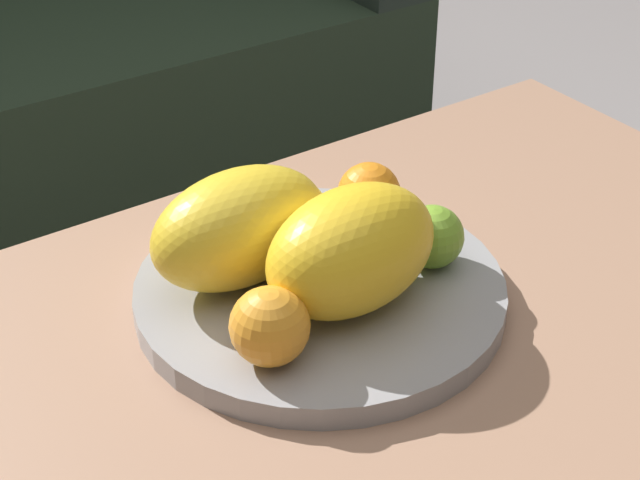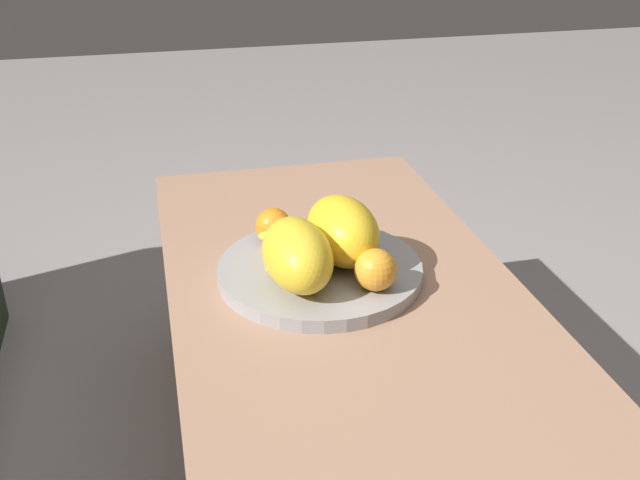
{
  "view_description": "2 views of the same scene",
  "coord_description": "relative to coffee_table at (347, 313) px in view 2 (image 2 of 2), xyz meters",
  "views": [
    {
      "loc": [
        -0.41,
        -0.65,
        1.07
      ],
      "look_at": [
        0.06,
        0.04,
        0.53
      ],
      "focal_mm": 58.05,
      "sensor_mm": 36.0,
      "label": 1
    },
    {
      "loc": [
        -1.08,
        0.31,
        1.12
      ],
      "look_at": [
        0.06,
        0.04,
        0.53
      ],
      "focal_mm": 41.71,
      "sensor_mm": 36.0,
      "label": 2
    }
  ],
  "objects": [
    {
      "name": "apple_front",
      "position": [
        0.1,
        0.08,
        0.1
      ],
      "size": [
        0.06,
        0.06,
        0.06
      ],
      "primitive_type": "sphere",
      "color": "#B8351E",
      "rests_on": "fruit_bowl"
    },
    {
      "name": "orange_front",
      "position": [
        0.17,
        0.1,
        0.11
      ],
      "size": [
        0.07,
        0.07,
        0.07
      ],
      "primitive_type": "sphere",
      "color": "orange",
      "rests_on": "fruit_bowl"
    },
    {
      "name": "coffee_table",
      "position": [
        0.0,
        0.0,
        0.0
      ],
      "size": [
        1.23,
        0.62,
        0.45
      ],
      "color": "#A77C61",
      "rests_on": "ground_plane"
    },
    {
      "name": "orange_left",
      "position": [
        -0.04,
        -0.04,
        0.11
      ],
      "size": [
        0.07,
        0.07,
        0.07
      ],
      "primitive_type": "sphere",
      "color": "orange",
      "rests_on": "fruit_bowl"
    },
    {
      "name": "fruit_bowl",
      "position": [
        0.06,
        0.04,
        0.06
      ],
      "size": [
        0.37,
        0.37,
        0.03
      ],
      "primitive_type": "cylinder",
      "color": "#97979A",
      "rests_on": "coffee_table"
    },
    {
      "name": "melon_large_front",
      "position": [
        0.06,
        -0.01,
        0.13
      ],
      "size": [
        0.2,
        0.14,
        0.12
      ],
      "primitive_type": "ellipsoid",
      "rotation": [
        0.0,
        0.0,
        0.12
      ],
      "color": "yellow",
      "rests_on": "fruit_bowl"
    },
    {
      "name": "banana_bunch",
      "position": [
        0.08,
        0.08,
        0.1
      ],
      "size": [
        0.17,
        0.15,
        0.06
      ],
      "color": "yellow",
      "rests_on": "fruit_bowl"
    },
    {
      "name": "apple_left",
      "position": [
        0.17,
        0.0,
        0.1
      ],
      "size": [
        0.06,
        0.06,
        0.06
      ],
      "primitive_type": "sphere",
      "color": "#75A92F",
      "rests_on": "fruit_bowl"
    },
    {
      "name": "melon_smaller_beside",
      "position": [
        0.0,
        0.09,
        0.13
      ],
      "size": [
        0.19,
        0.13,
        0.11
      ],
      "primitive_type": "ellipsoid",
      "rotation": [
        0.0,
        0.0,
        0.06
      ],
      "color": "yellow",
      "rests_on": "fruit_bowl"
    }
  ]
}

